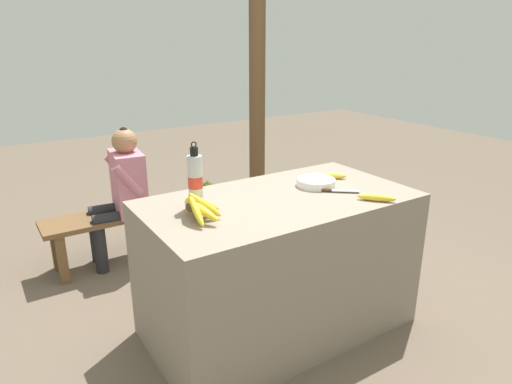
% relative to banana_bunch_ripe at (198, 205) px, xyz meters
% --- Properties ---
extents(ground_plane, '(12.00, 12.00, 0.00)m').
position_rel_banana_bunch_ripe_xyz_m(ground_plane, '(0.49, 0.03, -0.87)').
color(ground_plane, brown).
extents(market_counter, '(1.45, 0.79, 0.80)m').
position_rel_banana_bunch_ripe_xyz_m(market_counter, '(0.49, 0.03, -0.47)').
color(market_counter, gray).
rests_on(market_counter, ground_plane).
extents(banana_bunch_ripe, '(0.19, 0.31, 0.15)m').
position_rel_banana_bunch_ripe_xyz_m(banana_bunch_ripe, '(0.00, 0.00, 0.00)').
color(banana_bunch_ripe, '#4C381E').
rests_on(banana_bunch_ripe, market_counter).
extents(serving_bowl, '(0.22, 0.22, 0.05)m').
position_rel_banana_bunch_ripe_xyz_m(serving_bowl, '(0.78, 0.08, -0.04)').
color(serving_bowl, white).
rests_on(serving_bowl, market_counter).
extents(water_bottle, '(0.07, 0.07, 0.34)m').
position_rel_banana_bunch_ripe_xyz_m(water_bottle, '(0.05, 0.14, 0.07)').
color(water_bottle, silver).
rests_on(water_bottle, market_counter).
extents(loose_banana_front, '(0.16, 0.17, 0.04)m').
position_rel_banana_bunch_ripe_xyz_m(loose_banana_front, '(0.88, -0.28, -0.05)').
color(loose_banana_front, yellow).
rests_on(loose_banana_front, market_counter).
extents(loose_banana_side, '(0.17, 0.14, 0.04)m').
position_rel_banana_bunch_ripe_xyz_m(loose_banana_side, '(0.94, 0.14, -0.05)').
color(loose_banana_side, yellow).
rests_on(loose_banana_side, market_counter).
extents(knife, '(0.18, 0.15, 0.02)m').
position_rel_banana_bunch_ripe_xyz_m(knife, '(0.79, -0.06, -0.06)').
color(knife, '#BCBCC1').
rests_on(knife, market_counter).
extents(wooden_bench, '(1.63, 0.32, 0.39)m').
position_rel_banana_bunch_ripe_xyz_m(wooden_bench, '(0.25, 1.34, -0.54)').
color(wooden_bench, brown).
rests_on(wooden_bench, ground_plane).
extents(seated_vendor, '(0.42, 0.41, 1.01)m').
position_rel_banana_bunch_ripe_xyz_m(seated_vendor, '(0.01, 1.31, -0.29)').
color(seated_vendor, '#232328').
rests_on(seated_vendor, ground_plane).
extents(banana_bunch_green, '(0.18, 0.32, 0.14)m').
position_rel_banana_bunch_ripe_xyz_m(banana_bunch_green, '(0.73, 1.34, -0.42)').
color(banana_bunch_green, '#4C381E').
rests_on(banana_bunch_green, wooden_bench).
extents(support_post_far, '(0.15, 0.15, 2.55)m').
position_rel_banana_bunch_ripe_xyz_m(support_post_far, '(1.46, 1.76, 0.41)').
color(support_post_far, brown).
rests_on(support_post_far, ground_plane).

